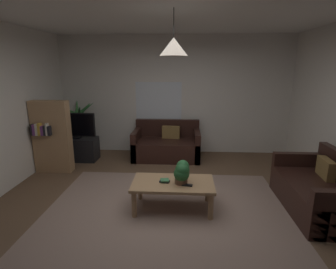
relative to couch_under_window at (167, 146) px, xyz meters
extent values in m
cube|color=brown|center=(0.15, -2.28, -0.28)|extent=(5.34, 5.54, 0.02)
cube|color=gray|center=(0.15, -2.48, -0.27)|extent=(3.47, 3.05, 0.01)
cube|color=silver|center=(0.15, 0.52, 1.08)|extent=(5.46, 0.06, 2.71)
cube|color=white|center=(0.15, -2.28, 2.45)|extent=(5.34, 5.54, 0.02)
cube|color=white|center=(-0.22, 0.48, 0.84)|extent=(1.07, 0.01, 1.11)
cube|color=black|center=(0.00, -0.04, -0.06)|extent=(1.47, 0.85, 0.42)
cube|color=black|center=(0.00, 0.33, 0.35)|extent=(1.47, 0.12, 0.40)
cube|color=black|center=(-0.68, -0.04, 0.05)|extent=(0.12, 0.85, 0.64)
cube|color=black|center=(0.68, -0.04, 0.05)|extent=(0.12, 0.85, 0.64)
cube|color=brown|center=(0.09, 0.15, 0.29)|extent=(0.41, 0.16, 0.28)
cube|color=black|center=(2.29, -2.17, -0.06)|extent=(0.85, 1.50, 0.42)
cube|color=black|center=(2.29, -1.48, 0.05)|extent=(0.85, 0.12, 0.64)
cube|color=brown|center=(2.48, -1.94, 0.29)|extent=(0.15, 0.41, 0.28)
cube|color=#A87F56|center=(0.24, -2.24, 0.12)|extent=(1.16, 0.64, 0.04)
cylinder|color=#A87F56|center=(-0.28, -2.50, -0.09)|extent=(0.07, 0.07, 0.38)
cylinder|color=#A87F56|center=(0.76, -2.50, -0.09)|extent=(0.07, 0.07, 0.38)
cylinder|color=#A87F56|center=(-0.28, -1.98, -0.09)|extent=(0.07, 0.07, 0.38)
cylinder|color=#A87F56|center=(0.76, -1.98, -0.09)|extent=(0.07, 0.07, 0.38)
cube|color=black|center=(0.12, -2.25, 0.15)|extent=(0.15, 0.12, 0.02)
cube|color=#387247|center=(0.12, -2.25, 0.17)|extent=(0.13, 0.12, 0.02)
cube|color=black|center=(0.43, -2.35, 0.15)|extent=(0.17, 0.08, 0.02)
cylinder|color=brown|center=(0.35, -2.28, 0.18)|extent=(0.18, 0.18, 0.08)
sphere|color=#235B2D|center=(0.36, -2.30, 0.30)|extent=(0.22, 0.22, 0.22)
sphere|color=#235B2D|center=(0.37, -2.30, 0.35)|extent=(0.20, 0.20, 0.20)
sphere|color=#235B2D|center=(0.37, -2.27, 0.39)|extent=(0.18, 0.18, 0.18)
cube|color=black|center=(-1.97, -0.26, -0.02)|extent=(0.90, 0.44, 0.50)
cube|color=black|center=(-1.97, -0.28, 0.53)|extent=(0.90, 0.05, 0.51)
cube|color=black|center=(-1.97, -0.31, 0.53)|extent=(0.86, 0.00, 0.47)
cube|color=black|center=(-1.97, -0.28, 0.25)|extent=(0.24, 0.16, 0.04)
cylinder|color=beige|center=(-2.06, 0.18, -0.12)|extent=(0.32, 0.32, 0.30)
cylinder|color=brown|center=(-2.06, 0.18, 0.35)|extent=(0.05, 0.05, 0.65)
cone|color=#2D6B33|center=(-1.87, 0.19, 0.81)|extent=(0.45, 0.11, 0.35)
cone|color=#2D6B33|center=(-1.94, 0.36, 0.79)|extent=(0.31, 0.45, 0.38)
cone|color=#2D6B33|center=(-2.14, 0.36, 0.82)|extent=(0.24, 0.43, 0.42)
cone|color=#2D6B33|center=(-2.26, 0.18, 0.73)|extent=(0.42, 0.11, 0.21)
cone|color=#2D6B33|center=(-2.19, -0.02, 0.79)|extent=(0.29, 0.49, 0.38)
cone|color=#2D6B33|center=(-1.96, 0.04, 0.78)|extent=(0.28, 0.36, 0.35)
cube|color=#A87F56|center=(-2.15, -0.94, 0.43)|extent=(0.70, 0.22, 1.40)
cube|color=black|center=(-2.44, -1.06, 0.60)|extent=(0.03, 0.16, 0.21)
cube|color=#72387F|center=(-2.39, -1.06, 0.60)|extent=(0.05, 0.16, 0.20)
cube|color=beige|center=(-2.34, -1.06, 0.60)|extent=(0.04, 0.16, 0.22)
cube|color=gold|center=(-2.29, -1.06, 0.61)|extent=(0.05, 0.16, 0.23)
cube|color=#72387F|center=(-2.24, -1.06, 0.58)|extent=(0.05, 0.16, 0.18)
cube|color=black|center=(-2.19, -1.06, 0.59)|extent=(0.04, 0.16, 0.18)
cube|color=beige|center=(-2.15, -1.06, 0.61)|extent=(0.03, 0.16, 0.23)
cube|color=black|center=(-2.11, -1.06, 0.58)|extent=(0.05, 0.16, 0.18)
cylinder|color=black|center=(0.24, -2.24, 2.27)|extent=(0.01, 0.01, 0.35)
cone|color=beige|center=(0.24, -2.24, 1.98)|extent=(0.36, 0.36, 0.22)
camera|label=1|loc=(0.37, -5.77, 1.74)|focal=28.61mm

